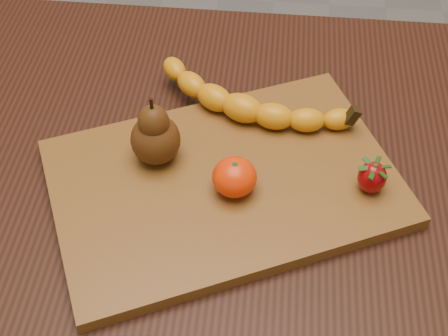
# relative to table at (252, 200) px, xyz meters

# --- Properties ---
(table) EXTENTS (1.00, 0.70, 0.76)m
(table) POSITION_rel_table_xyz_m (0.00, 0.00, 0.00)
(table) COLOR black
(table) RESTS_ON ground
(cutting_board) EXTENTS (0.53, 0.46, 0.02)m
(cutting_board) POSITION_rel_table_xyz_m (-0.04, -0.06, 0.11)
(cutting_board) COLOR brown
(cutting_board) RESTS_ON table
(banana) EXTENTS (0.27, 0.15, 0.04)m
(banana) POSITION_rel_table_xyz_m (-0.02, 0.06, 0.14)
(banana) COLOR orange
(banana) RESTS_ON cutting_board
(pear) EXTENTS (0.09, 0.09, 0.10)m
(pear) POSITION_rel_table_xyz_m (-0.13, -0.03, 0.17)
(pear) COLOR #44250B
(pear) RESTS_ON cutting_board
(mandarin) EXTENTS (0.06, 0.06, 0.05)m
(mandarin) POSITION_rel_table_xyz_m (-0.02, -0.08, 0.14)
(mandarin) COLOR red
(mandarin) RESTS_ON cutting_board
(strawberry) EXTENTS (0.04, 0.04, 0.05)m
(strawberry) POSITION_rel_table_xyz_m (0.15, -0.06, 0.14)
(strawberry) COLOR #890307
(strawberry) RESTS_ON cutting_board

